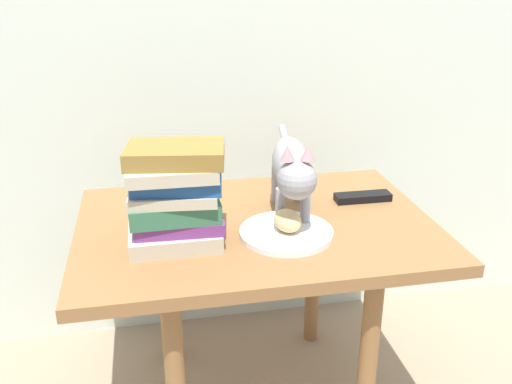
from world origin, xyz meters
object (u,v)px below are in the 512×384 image
Objects in this scene: side_table at (256,247)px; cat at (292,167)px; bread_roll at (288,221)px; candle_jar at (202,185)px; tv_remote at (363,197)px; book_stack at (175,195)px; plate at (286,233)px.

side_table is 0.22m from cat.
side_table is at bearing 123.59° from bread_roll.
cat is 0.28m from candle_jar.
cat reaches higher than bread_roll.
book_stack is at bearing -163.05° from tv_remote.
plate is 0.31m from candle_jar.
candle_jar reaches higher than side_table.
book_stack reaches higher than side_table.
book_stack reaches higher than bread_roll.
plate reaches higher than side_table.
cat is at bearing 15.87° from book_stack.
tv_remote is (0.25, 0.16, -0.03)m from bread_roll.
bread_roll is at bearing -108.37° from cat.
bread_roll reaches higher than side_table.
cat is at bearing 71.63° from bread_roll.
cat is at bearing -39.00° from candle_jar.
side_table is 0.24m from candle_jar.
side_table is at bearing 123.37° from plate.
side_table is at bearing 19.52° from book_stack.
plate is at bearing -56.63° from side_table.
book_stack is (-0.25, 0.02, 0.08)m from bread_roll.
cat is (0.09, 0.01, 0.20)m from side_table.
cat reaches higher than plate.
plate is 2.57× the size of candle_jar.
side_table is 0.13m from plate.
tv_remote is (0.22, 0.06, -0.12)m from cat.
bread_roll is at bearing -3.92° from book_stack.
candle_jar is at bearing 122.92° from plate.
cat is at bearing 7.54° from side_table.
book_stack reaches higher than plate.
candle_jar is 0.43m from tv_remote.
tv_remote is (0.31, 0.08, 0.08)m from side_table.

